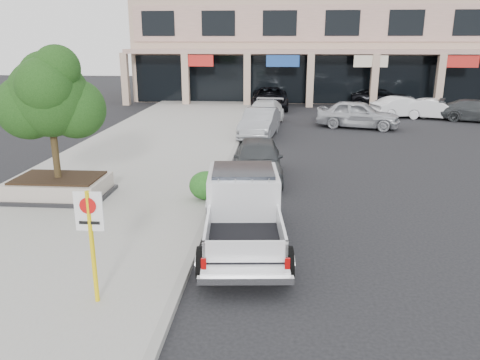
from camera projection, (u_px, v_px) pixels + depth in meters
name	position (u px, v px, depth m)	size (l,w,h in m)	color
ground	(257.00, 248.00, 12.04)	(120.00, 120.00, 0.00)	black
sidewalk	(122.00, 176.00, 18.17)	(8.00, 52.00, 0.15)	gray
curb	(223.00, 178.00, 17.87)	(0.20, 52.00, 0.15)	gray
strip_mall	(362.00, 45.00, 42.49)	(40.55, 12.43, 9.50)	tan
planter	(59.00, 187.00, 15.46)	(3.20, 2.20, 0.68)	black
planter_tree	(55.00, 97.00, 14.75)	(2.90, 2.55, 4.00)	#302512
no_parking_sign	(91.00, 232.00, 8.89)	(0.55, 0.09, 2.30)	yellow
hedge	(206.00, 185.00, 15.16)	(1.10, 0.99, 0.94)	#164413
pickup_truck	(244.00, 213.00, 11.97)	(2.11, 5.70, 1.80)	silver
curb_car_a	(258.00, 159.00, 17.93)	(1.83, 4.54, 1.55)	#333639
curb_car_b	(260.00, 123.00, 25.65)	(1.66, 4.76, 1.57)	#94959B
curb_car_c	(264.00, 113.00, 29.36)	(2.11, 5.19, 1.51)	silver
curb_car_d	(270.00, 98.00, 36.26)	(2.75, 5.97, 1.66)	black
lot_car_a	(358.00, 114.00, 28.39)	(1.98, 4.92, 1.68)	#ACAEB4
lot_car_b	(403.00, 107.00, 32.30)	(1.52, 4.35, 1.43)	silver
lot_car_c	(478.00, 111.00, 30.64)	(1.99, 4.89, 1.42)	#333638
lot_car_d	(383.00, 98.00, 37.71)	(2.31, 5.00, 1.39)	black
lot_car_e	(407.00, 105.00, 33.09)	(1.75, 4.35, 1.48)	gray
lot_car_f	(434.00, 109.00, 31.64)	(1.43, 4.11, 1.35)	silver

